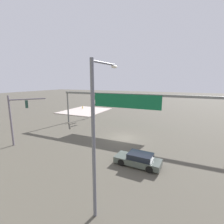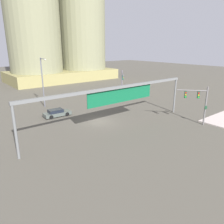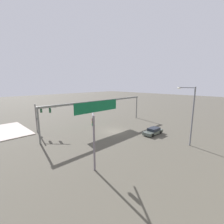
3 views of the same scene
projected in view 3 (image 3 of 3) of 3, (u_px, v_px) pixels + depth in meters
ground_plane at (114, 131)px, 30.64m from camera, size 211.10×211.10×0.00m
traffic_signal_near_corner at (41, 114)px, 29.52m from camera, size 2.90×3.44×5.54m
traffic_signal_opposite_side at (94, 133)px, 17.03m from camera, size 2.63×3.40×6.16m
streetlamp_curved_arm at (191, 112)px, 22.98m from camera, size 0.42×2.79×8.93m
overhead_sign_gantry at (100, 105)px, 32.11m from camera, size 26.00×0.43×5.92m
sedan_car_approaching at (153, 131)px, 28.79m from camera, size 4.37×1.98×1.21m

